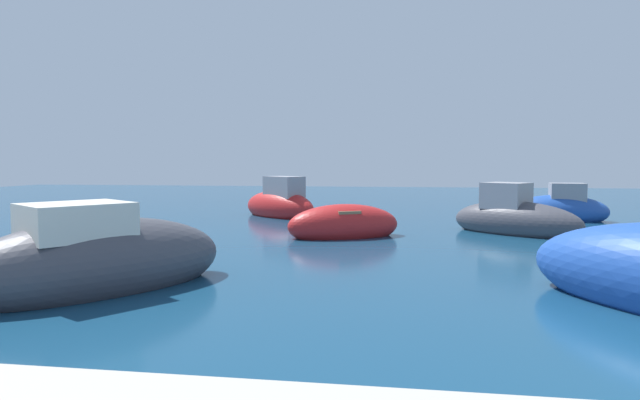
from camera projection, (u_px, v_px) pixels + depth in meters
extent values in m
ellipsoid|color=#3F3F47|center=(515.00, 222.00, 15.82)|extent=(3.94, 3.47, 1.24)
cube|color=gray|center=(506.00, 196.00, 15.99)|extent=(1.57, 1.54, 0.78)
ellipsoid|color=#B21E1E|center=(344.00, 225.00, 15.14)|extent=(3.49, 2.59, 1.19)
cube|color=brown|center=(344.00, 211.00, 15.11)|extent=(1.04, 1.24, 0.08)
ellipsoid|color=#3F3F47|center=(100.00, 265.00, 8.87)|extent=(3.98, 4.59, 1.53)
cube|color=beige|center=(76.00, 221.00, 8.56)|extent=(1.89, 1.96, 0.58)
ellipsoid|color=#B21E1E|center=(279.00, 207.00, 20.82)|extent=(3.82, 3.56, 1.29)
cube|color=gray|center=(284.00, 187.00, 20.54)|extent=(1.76, 1.68, 0.81)
ellipsoid|color=#1E479E|center=(558.00, 211.00, 19.37)|extent=(3.49, 1.68, 1.19)
cube|color=gray|center=(567.00, 192.00, 19.26)|extent=(1.23, 0.92, 0.66)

